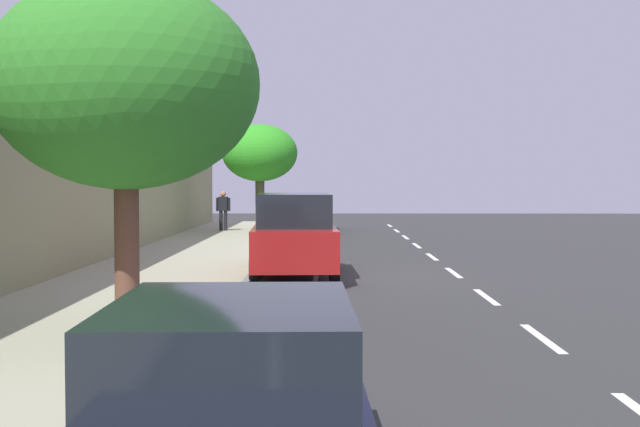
% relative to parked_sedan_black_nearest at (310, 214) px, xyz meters
% --- Properties ---
extents(ground, '(74.25, 74.25, 0.00)m').
position_rel_parked_sedan_black_nearest_xyz_m(ground, '(-1.01, 17.65, -0.75)').
color(ground, '#2E2E2E').
extents(sidewalk, '(4.17, 46.40, 0.16)m').
position_rel_parked_sedan_black_nearest_xyz_m(sidewalk, '(3.13, 17.65, -0.67)').
color(sidewalk, '#A2A085').
rests_on(sidewalk, ground).
extents(curb_edge, '(0.16, 46.40, 0.16)m').
position_rel_parked_sedan_black_nearest_xyz_m(curb_edge, '(0.96, 17.65, -0.67)').
color(curb_edge, gray).
rests_on(curb_edge, ground).
extents(lane_stripe_centre, '(0.14, 44.20, 0.01)m').
position_rel_parked_sedan_black_nearest_xyz_m(lane_stripe_centre, '(-3.92, 16.55, -0.75)').
color(lane_stripe_centre, white).
rests_on(lane_stripe_centre, ground).
extents(lane_stripe_bike_edge, '(0.12, 46.40, 0.01)m').
position_rel_parked_sedan_black_nearest_xyz_m(lane_stripe_bike_edge, '(-0.51, 17.65, -0.75)').
color(lane_stripe_bike_edge, white).
rests_on(lane_stripe_bike_edge, ground).
extents(building_facade, '(0.50, 46.40, 4.87)m').
position_rel_parked_sedan_black_nearest_xyz_m(building_facade, '(5.47, 17.65, 1.69)').
color(building_facade, gray).
rests_on(building_facade, ground).
extents(parked_sedan_black_nearest, '(2.02, 4.49, 1.52)m').
position_rel_parked_sedan_black_nearest_xyz_m(parked_sedan_black_nearest, '(0.00, 0.00, 0.00)').
color(parked_sedan_black_nearest, black).
rests_on(parked_sedan_black_nearest, ground).
extents(parked_suv_red_second, '(2.13, 4.78, 1.99)m').
position_rel_parked_sedan_black_nearest_xyz_m(parked_suv_red_second, '(0.01, 17.55, 0.27)').
color(parked_suv_red_second, maroon).
rests_on(parked_suv_red_second, ground).
extents(parked_sedan_dark_blue_mid, '(1.95, 4.46, 1.52)m').
position_rel_parked_sedan_black_nearest_xyz_m(parked_sedan_dark_blue_mid, '(-0.16, 31.56, 0.00)').
color(parked_sedan_dark_blue_mid, navy).
rests_on(parked_sedan_dark_blue_mid, ground).
extents(bicycle_at_curb, '(1.56, 0.89, 0.77)m').
position_rel_parked_sedan_black_nearest_xyz_m(bicycle_at_curb, '(0.50, 8.92, -0.37)').
color(bicycle_at_curb, black).
rests_on(bicycle_at_curb, ground).
extents(cyclist_with_backpack, '(0.50, 0.59, 1.80)m').
position_rel_parked_sedan_black_nearest_xyz_m(cyclist_with_backpack, '(0.72, 8.47, 0.35)').
color(cyclist_with_backpack, '#C6B284').
rests_on(cyclist_with_backpack, ground).
extents(street_tree_near_cyclist, '(3.08, 3.08, 4.42)m').
position_rel_parked_sedan_black_nearest_xyz_m(street_tree_near_cyclist, '(1.99, 3.44, 2.64)').
color(street_tree_near_cyclist, '#4A492F').
rests_on(street_tree_near_cyclist, sidewalk).
extents(street_tree_mid_block, '(3.70, 3.70, 4.92)m').
position_rel_parked_sedan_black_nearest_xyz_m(street_tree_mid_block, '(1.99, 25.61, 2.86)').
color(street_tree_mid_block, brown).
rests_on(street_tree_mid_block, sidewalk).
extents(pedestrian_on_phone, '(0.62, 0.27, 1.68)m').
position_rel_parked_sedan_black_nearest_xyz_m(pedestrian_on_phone, '(3.65, 2.26, 0.36)').
color(pedestrian_on_phone, black).
rests_on(pedestrian_on_phone, sidewalk).
extents(fire_hydrant, '(0.22, 0.22, 0.84)m').
position_rel_parked_sedan_black_nearest_xyz_m(fire_hydrant, '(1.39, 6.42, -0.16)').
color(fire_hydrant, red).
rests_on(fire_hydrant, sidewalk).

